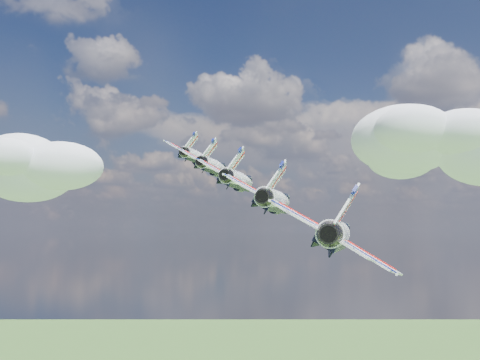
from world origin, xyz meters
The scene contains 7 objects.
cloud_left centered at (-111.91, 60.85, 169.37)m, with size 43.68×34.32×17.16m, color white.
cloud_far centered at (-8.26, 172.22, 183.48)m, with size 65.44×51.42×25.71m, color white.
jet_0 centered at (-7.45, 9.36, 160.65)m, with size 8.92×13.21×3.94m, color white, non-canonical shape.
jet_1 centered at (1.79, 0.34, 157.85)m, with size 8.92×13.21×3.94m, color white, non-canonical shape.
jet_2 centered at (11.02, -8.68, 155.04)m, with size 8.92×13.21×3.94m, color silver, non-canonical shape.
jet_3 centered at (20.25, -17.70, 152.24)m, with size 8.92×13.21×3.94m, color white, non-canonical shape.
jet_4 centered at (29.48, -26.72, 149.44)m, with size 8.92×13.21×3.94m, color white, non-canonical shape.
Camera 1 is at (44.54, -64.32, 149.70)m, focal length 45.00 mm.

